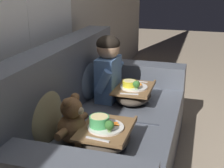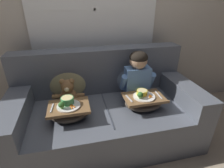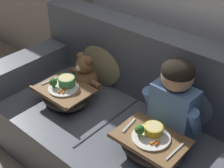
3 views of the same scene
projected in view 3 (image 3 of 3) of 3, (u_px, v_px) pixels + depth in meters
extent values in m
plane|color=tan|center=(114.00, 161.00, 2.39)|extent=(14.00, 14.00, 0.00)
cube|color=#565B66|center=(114.00, 141.00, 2.27)|extent=(1.96, 0.99, 0.43)
cube|color=#565B66|center=(149.00, 64.00, 2.25)|extent=(1.96, 0.22, 0.53)
cube|color=#565B66|center=(35.00, 63.00, 2.57)|extent=(0.22, 0.99, 0.20)
cube|color=#3D424C|center=(112.00, 119.00, 2.14)|extent=(0.01, 0.73, 0.01)
ellipsoid|color=slate|center=(189.00, 97.00, 2.02)|extent=(0.41, 0.20, 0.43)
ellipsoid|color=tan|center=(103.00, 59.00, 2.44)|extent=(0.43, 0.21, 0.45)
cube|color=#5B84BC|center=(173.00, 112.00, 1.91)|extent=(0.28, 0.16, 0.37)
sphere|color=tan|center=(178.00, 76.00, 1.76)|extent=(0.19, 0.19, 0.19)
ellipsoid|color=black|center=(178.00, 71.00, 1.74)|extent=(0.19, 0.19, 0.13)
cylinder|color=#5B84BC|center=(151.00, 99.00, 1.97)|extent=(0.08, 0.15, 0.20)
cylinder|color=#5B84BC|center=(195.00, 122.00, 1.79)|extent=(0.08, 0.15, 0.20)
sphere|color=brown|center=(86.00, 80.00, 2.38)|extent=(0.19, 0.19, 0.19)
sphere|color=brown|center=(85.00, 65.00, 2.30)|extent=(0.14, 0.14, 0.14)
sphere|color=brown|center=(81.00, 56.00, 2.30)|extent=(0.06, 0.06, 0.06)
sphere|color=brown|center=(89.00, 61.00, 2.24)|extent=(0.06, 0.06, 0.06)
sphere|color=beige|center=(79.00, 68.00, 2.27)|extent=(0.05, 0.05, 0.05)
sphere|color=black|center=(77.00, 68.00, 2.26)|extent=(0.02, 0.02, 0.02)
cylinder|color=brown|center=(76.00, 72.00, 2.44)|extent=(0.10, 0.06, 0.05)
cylinder|color=brown|center=(96.00, 85.00, 2.29)|extent=(0.10, 0.06, 0.05)
cylinder|color=brown|center=(73.00, 90.00, 2.39)|extent=(0.06, 0.09, 0.05)
cylinder|color=brown|center=(80.00, 95.00, 2.34)|extent=(0.06, 0.09, 0.05)
ellipsoid|color=#473D33|center=(150.00, 147.00, 1.84)|extent=(0.40, 0.29, 0.12)
cube|color=brown|center=(151.00, 139.00, 1.80)|extent=(0.42, 0.30, 0.01)
cube|color=brown|center=(136.00, 150.00, 1.71)|extent=(0.42, 0.02, 0.02)
cylinder|color=white|center=(151.00, 137.00, 1.80)|extent=(0.22, 0.22, 0.01)
cylinder|color=yellow|center=(153.00, 129.00, 1.81)|extent=(0.11, 0.11, 0.05)
cylinder|color=#E5D189|center=(154.00, 127.00, 1.80)|extent=(0.10, 0.10, 0.01)
sphere|color=#38702D|center=(140.00, 130.00, 1.78)|extent=(0.06, 0.06, 0.06)
cylinder|color=#7A9E56|center=(139.00, 134.00, 1.80)|extent=(0.02, 0.02, 0.03)
cylinder|color=orange|center=(154.00, 143.00, 1.74)|extent=(0.03, 0.05, 0.01)
cylinder|color=orange|center=(158.00, 143.00, 1.74)|extent=(0.01, 0.05, 0.01)
cube|color=silver|center=(129.00, 125.00, 1.89)|extent=(0.03, 0.14, 0.01)
cube|color=silver|center=(175.00, 151.00, 1.71)|extent=(0.02, 0.17, 0.01)
ellipsoid|color=#473D33|center=(64.00, 97.00, 2.26)|extent=(0.37, 0.29, 0.12)
cube|color=brown|center=(64.00, 90.00, 2.22)|extent=(0.39, 0.31, 0.01)
cube|color=brown|center=(47.00, 97.00, 2.12)|extent=(0.39, 0.02, 0.02)
cylinder|color=white|center=(64.00, 88.00, 2.22)|extent=(0.22, 0.22, 0.01)
cylinder|color=#4CAD60|center=(67.00, 81.00, 2.22)|extent=(0.12, 0.12, 0.06)
cylinder|color=#E5D189|center=(66.00, 78.00, 2.21)|extent=(0.11, 0.11, 0.01)
sphere|color=#38702D|center=(53.00, 82.00, 2.20)|extent=(0.06, 0.06, 0.06)
cylinder|color=#7A9E56|center=(54.00, 86.00, 2.21)|extent=(0.02, 0.02, 0.03)
cylinder|color=orange|center=(61.00, 90.00, 2.17)|extent=(0.03, 0.07, 0.01)
cylinder|color=orange|center=(64.00, 91.00, 2.17)|extent=(0.04, 0.06, 0.01)
cube|color=silver|center=(50.00, 81.00, 2.30)|extent=(0.03, 0.14, 0.01)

